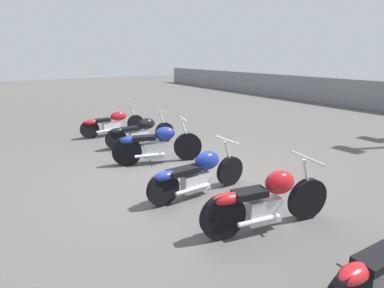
{
  "coord_description": "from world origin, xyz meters",
  "views": [
    {
      "loc": [
        5.09,
        -3.11,
        2.47
      ],
      "look_at": [
        0.0,
        0.29,
        0.65
      ],
      "focal_mm": 28.0,
      "sensor_mm": 36.0,
      "label": 1
    }
  ],
  "objects_px": {
    "motorcycle_slot_0": "(112,123)",
    "motorcycle_slot_2": "(156,145)",
    "motorcycle_slot_3": "(198,173)",
    "motorcycle_slot_4": "(266,201)",
    "motorcycle_slot_1": "(140,132)"
  },
  "relations": [
    {
      "from": "motorcycle_slot_0",
      "to": "motorcycle_slot_2",
      "type": "bearing_deg",
      "value": -0.81
    },
    {
      "from": "motorcycle_slot_3",
      "to": "motorcycle_slot_4",
      "type": "relative_size",
      "value": 0.99
    },
    {
      "from": "motorcycle_slot_1",
      "to": "motorcycle_slot_4",
      "type": "bearing_deg",
      "value": -1.23
    },
    {
      "from": "motorcycle_slot_2",
      "to": "motorcycle_slot_3",
      "type": "height_order",
      "value": "motorcycle_slot_2"
    },
    {
      "from": "motorcycle_slot_3",
      "to": "motorcycle_slot_0",
      "type": "bearing_deg",
      "value": 177.62
    },
    {
      "from": "motorcycle_slot_4",
      "to": "motorcycle_slot_0",
      "type": "bearing_deg",
      "value": -167.48
    },
    {
      "from": "motorcycle_slot_0",
      "to": "motorcycle_slot_2",
      "type": "relative_size",
      "value": 1.02
    },
    {
      "from": "motorcycle_slot_0",
      "to": "motorcycle_slot_3",
      "type": "relative_size",
      "value": 1.01
    },
    {
      "from": "motorcycle_slot_2",
      "to": "motorcycle_slot_3",
      "type": "distance_m",
      "value": 1.95
    },
    {
      "from": "motorcycle_slot_1",
      "to": "motorcycle_slot_2",
      "type": "distance_m",
      "value": 1.55
    },
    {
      "from": "motorcycle_slot_1",
      "to": "motorcycle_slot_3",
      "type": "relative_size",
      "value": 0.99
    },
    {
      "from": "motorcycle_slot_0",
      "to": "motorcycle_slot_3",
      "type": "xyz_separation_m",
      "value": [
        5.04,
        -0.17,
        0.03
      ]
    },
    {
      "from": "motorcycle_slot_0",
      "to": "motorcycle_slot_4",
      "type": "relative_size",
      "value": 0.99
    },
    {
      "from": "motorcycle_slot_3",
      "to": "motorcycle_slot_2",
      "type": "bearing_deg",
      "value": 174.85
    },
    {
      "from": "motorcycle_slot_1",
      "to": "motorcycle_slot_3",
      "type": "height_order",
      "value": "motorcycle_slot_3"
    }
  ]
}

